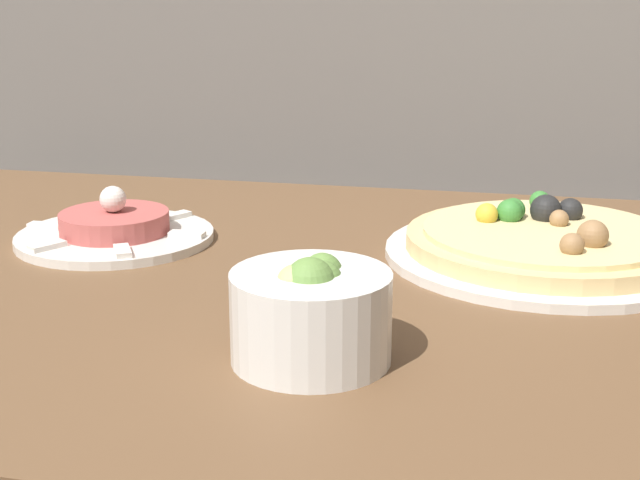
{
  "coord_description": "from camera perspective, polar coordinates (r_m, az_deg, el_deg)",
  "views": [
    {
      "loc": [
        0.21,
        -0.42,
        1.03
      ],
      "look_at": [
        0.03,
        0.41,
        0.78
      ],
      "focal_mm": 50.0,
      "sensor_mm": 36.0,
      "label": 1
    }
  ],
  "objects": [
    {
      "name": "dining_table",
      "position": [
        0.94,
        -1.64,
        -8.01
      ],
      "size": [
        1.22,
        0.83,
        0.74
      ],
      "color": "brown",
      "rests_on": "ground_plane"
    },
    {
      "name": "tartare_plate",
      "position": [
        1.05,
        -12.99,
        0.65
      ],
      "size": [
        0.22,
        0.22,
        0.06
      ],
      "color": "silver",
      "rests_on": "dining_table"
    },
    {
      "name": "pizza_plate",
      "position": [
        0.98,
        14.25,
        -0.22
      ],
      "size": [
        0.34,
        0.34,
        0.06
      ],
      "color": "silver",
      "rests_on": "dining_table"
    },
    {
      "name": "small_bowl",
      "position": [
        0.69,
        -0.57,
        -4.66
      ],
      "size": [
        0.13,
        0.13,
        0.09
      ],
      "color": "white",
      "rests_on": "dining_table"
    }
  ]
}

